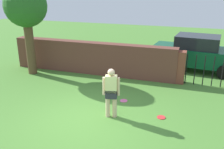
{
  "coord_description": "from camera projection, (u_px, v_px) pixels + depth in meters",
  "views": [
    {
      "loc": [
        2.97,
        -6.3,
        4.0
      ],
      "look_at": [
        0.36,
        1.64,
        1.0
      ],
      "focal_mm": 40.1,
      "sensor_mm": 36.0,
      "label": 1
    }
  ],
  "objects": [
    {
      "name": "car",
      "position": [
        196.0,
        53.0,
        12.26
      ],
      "size": [
        4.36,
        2.29,
        1.72
      ],
      "rotation": [
        0.0,
        0.0,
        3.03
      ],
      "color": "#0C4C2D",
      "rests_on": "ground"
    },
    {
      "name": "frisbee_pink",
      "position": [
        124.0,
        101.0,
        9.14
      ],
      "size": [
        0.27,
        0.27,
        0.02
      ],
      "primitive_type": "cylinder",
      "color": "pink",
      "rests_on": "ground"
    },
    {
      "name": "fence_gate",
      "position": [
        209.0,
        70.0,
        10.3
      ],
      "size": [
        2.75,
        0.44,
        1.4
      ],
      "color": "brown",
      "rests_on": "ground"
    },
    {
      "name": "person",
      "position": [
        111.0,
        91.0,
        7.77
      ],
      "size": [
        0.53,
        0.29,
        1.62
      ],
      "rotation": [
        0.0,
        0.0,
        -2.92
      ],
      "color": "beige",
      "rests_on": "ground"
    },
    {
      "name": "tree",
      "position": [
        26.0,
        8.0,
        11.02
      ],
      "size": [
        1.89,
        1.89,
        4.08
      ],
      "color": "brown",
      "rests_on": "ground"
    },
    {
      "name": "frisbee_red",
      "position": [
        161.0,
        117.0,
        7.99
      ],
      "size": [
        0.27,
        0.27,
        0.02
      ],
      "primitive_type": "cylinder",
      "color": "red",
      "rests_on": "ground"
    },
    {
      "name": "brick_wall",
      "position": [
        92.0,
        58.0,
        11.82
      ],
      "size": [
        7.91,
        0.5,
        1.51
      ],
      "primitive_type": "cube",
      "color": "brown",
      "rests_on": "ground"
    },
    {
      "name": "ground_plane",
      "position": [
        85.0,
        120.0,
        7.86
      ],
      "size": [
        40.0,
        40.0,
        0.0
      ],
      "primitive_type": "plane",
      "color": "#4C8433"
    }
  ]
}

